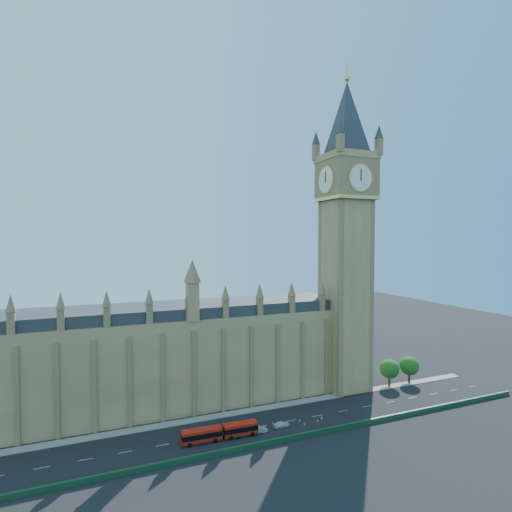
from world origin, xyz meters
name	(u,v)px	position (x,y,z in m)	size (l,w,h in m)	color
ground	(246,429)	(0.00, 0.00, 0.00)	(400.00, 400.00, 0.00)	black
palace_westminster	(130,359)	(-25.00, 22.00, 13.86)	(120.00, 20.00, 28.00)	#9B774B
elizabeth_tower	(346,212)	(38.00, 13.99, 54.56)	(20.59, 20.59, 105.00)	#9B774B
bridge_parapet	(260,444)	(0.00, -9.00, 0.60)	(160.00, 0.60, 1.20)	#1E4C2D
kerb_north	(233,413)	(0.00, 9.50, 0.08)	(160.00, 3.00, 0.16)	gray
tree_east_near	(390,368)	(52.22, 10.08, 5.64)	(6.00, 6.00, 8.50)	#382619
tree_east_far	(410,365)	(60.22, 10.08, 5.64)	(6.00, 6.00, 8.50)	#382619
red_bus	(220,432)	(-7.24, -2.32, 1.60)	(17.94, 3.46, 3.03)	red
car_grey	(242,434)	(-2.00, -3.08, 0.66)	(1.56, 3.87, 1.32)	#3C3F43
car_silver	(258,429)	(2.00, -2.67, 0.78)	(1.65, 4.74, 1.56)	#9FA2A6
car_white	(281,424)	(8.51, -2.23, 0.66)	(1.84, 4.52, 1.31)	silver
cone_a	(304,425)	(14.00, -3.89, 0.38)	(0.63, 0.63, 0.76)	black
cone_b	(300,421)	(14.00, -1.38, 0.31)	(0.47, 0.47, 0.64)	black
cone_c	(318,421)	(18.20, -3.14, 0.32)	(0.52, 0.52, 0.65)	black
cone_d	(322,418)	(19.87, -2.32, 0.39)	(0.57, 0.57, 0.80)	black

